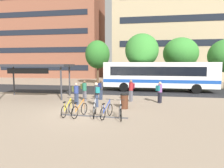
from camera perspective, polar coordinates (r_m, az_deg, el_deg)
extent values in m
plane|color=gray|center=(12.45, -8.41, -8.46)|extent=(200.00, 200.00, 0.00)
cube|color=#232326|center=(22.97, 0.11, -1.74)|extent=(80.00, 7.20, 0.01)
cube|color=white|center=(22.52, 13.30, 2.66)|extent=(12.06, 2.85, 2.70)
cube|color=#1947A3|center=(22.57, 13.26, 1.02)|extent=(12.08, 2.87, 0.36)
cube|color=black|center=(23.34, 26.91, 5.06)|extent=(1.06, 2.32, 0.40)
cube|color=black|center=(23.51, 28.05, 2.91)|extent=(0.13, 2.19, 1.40)
cube|color=black|center=(23.74, 12.48, 3.82)|extent=(9.84, 0.31, 0.97)
cube|color=black|center=(21.25, 12.64, 3.58)|extent=(9.84, 0.31, 0.97)
cylinder|color=black|center=(24.21, 21.95, -0.60)|extent=(1.01, 0.32, 1.00)
cylinder|color=black|center=(21.96, 23.07, -1.28)|extent=(1.01, 0.32, 1.00)
cylinder|color=black|center=(23.94, 4.18, -0.25)|extent=(1.01, 0.32, 1.00)
cylinder|color=black|center=(21.66, 3.44, -0.90)|extent=(1.01, 0.32, 1.00)
cube|color=#47474C|center=(11.70, -5.39, -9.22)|extent=(4.07, 0.23, 0.06)
cylinder|color=#47474C|center=(12.15, -12.35, -7.21)|extent=(0.04, 0.04, 0.70)
cylinder|color=#47474C|center=(11.78, -7.79, -7.54)|extent=(0.04, 0.04, 0.70)
cylinder|color=#47474C|center=(11.48, -2.95, -7.85)|extent=(0.04, 0.04, 0.70)
cylinder|color=#47474C|center=(11.28, 2.10, -8.10)|extent=(0.04, 0.04, 0.70)
torus|color=black|center=(12.60, -11.66, -6.71)|extent=(0.07, 0.71, 0.70)
torus|color=black|center=(11.70, -13.67, -7.74)|extent=(0.07, 0.71, 0.70)
cube|color=yellow|center=(12.10, -12.62, -5.74)|extent=(0.07, 0.92, 0.58)
cylinder|color=yellow|center=(11.73, -13.49, -6.38)|extent=(0.03, 0.03, 0.55)
cube|color=black|center=(11.68, -13.53, -5.11)|extent=(0.11, 0.22, 0.05)
cylinder|color=yellow|center=(12.52, -11.73, -5.32)|extent=(0.03, 0.03, 0.65)
cylinder|color=black|center=(12.46, -11.76, -3.91)|extent=(0.52, 0.05, 0.03)
torus|color=black|center=(12.21, -8.01, -7.05)|extent=(0.20, 0.70, 0.70)
torus|color=black|center=(11.37, -10.65, -8.08)|extent=(0.20, 0.70, 0.70)
cube|color=orange|center=(11.73, -9.26, -6.04)|extent=(0.24, 0.90, 0.58)
cylinder|color=orange|center=(11.39, -10.40, -6.68)|extent=(0.04, 0.04, 0.55)
cube|color=black|center=(11.33, -10.43, -5.38)|extent=(0.15, 0.24, 0.05)
cylinder|color=orange|center=(12.12, -8.08, -5.63)|extent=(0.04, 0.04, 0.65)
cylinder|color=black|center=(12.07, -8.11, -4.17)|extent=(0.51, 0.14, 0.03)
torus|color=black|center=(12.19, -4.79, -7.04)|extent=(0.16, 0.70, 0.70)
torus|color=black|center=(11.20, -5.28, -8.21)|extent=(0.16, 0.70, 0.70)
cube|color=#B7BABF|center=(11.64, -5.03, -6.07)|extent=(0.18, 0.91, 0.58)
cylinder|color=#B7BABF|center=(11.24, -5.24, -6.78)|extent=(0.03, 0.03, 0.55)
cube|color=black|center=(11.18, -5.25, -5.46)|extent=(0.13, 0.23, 0.05)
cylinder|color=#B7BABF|center=(12.10, -4.81, -5.61)|extent=(0.04, 0.04, 0.65)
cylinder|color=black|center=(12.04, -4.83, -4.15)|extent=(0.52, 0.11, 0.03)
torus|color=black|center=(11.83, -0.57, -7.42)|extent=(0.20, 0.70, 0.70)
torus|color=black|center=(10.92, -2.67, -8.56)|extent=(0.20, 0.70, 0.70)
cube|color=#1E3DB2|center=(11.32, -1.54, -6.40)|extent=(0.23, 0.91, 0.58)
cylinder|color=#1E3DB2|center=(10.95, -2.46, -7.10)|extent=(0.04, 0.04, 0.55)
cube|color=black|center=(10.89, -2.46, -5.75)|extent=(0.15, 0.24, 0.05)
cylinder|color=#1E3DB2|center=(11.74, -0.61, -5.95)|extent=(0.04, 0.04, 0.65)
cylinder|color=black|center=(11.68, -0.62, -4.44)|extent=(0.51, 0.14, 0.03)
torus|color=black|center=(11.67, 2.43, -7.61)|extent=(0.16, 0.70, 0.70)
torus|color=black|center=(10.68, 2.62, -8.89)|extent=(0.16, 0.70, 0.70)
cube|color=#B7BABF|center=(11.12, 2.52, -6.63)|extent=(0.18, 0.91, 0.58)
cylinder|color=#B7BABF|center=(10.72, 2.60, -7.39)|extent=(0.03, 0.03, 0.55)
cube|color=black|center=(10.66, 2.61, -6.01)|extent=(0.13, 0.23, 0.05)
cylinder|color=#B7BABF|center=(11.58, 2.44, -6.12)|extent=(0.04, 0.04, 0.65)
cylinder|color=black|center=(11.52, 2.45, -4.59)|extent=(0.52, 0.11, 0.03)
cylinder|color=#38383D|center=(17.05, -14.42, 0.11)|extent=(0.15, 0.15, 2.80)
cylinder|color=#38383D|center=(21.56, -26.41, 0.86)|extent=(0.15, 0.15, 2.80)
cylinder|color=#38383D|center=(19.23, -12.11, 0.81)|extent=(0.15, 0.15, 2.80)
cube|color=#28282D|center=(19.13, -21.28, 5.02)|extent=(6.60, 3.59, 0.20)
cube|color=black|center=(17.98, -23.08, 3.47)|extent=(3.57, 0.35, 0.44)
cube|color=#565660|center=(16.44, -7.89, -3.39)|extent=(0.33, 0.31, 0.86)
cylinder|color=#23664C|center=(16.34, -7.92, -0.81)|extent=(0.47, 0.47, 0.63)
sphere|color=brown|center=(16.30, -7.95, 0.67)|extent=(0.22, 0.22, 0.22)
cube|color=#56602D|center=(16.54, -8.47, -0.63)|extent=(0.31, 0.33, 0.40)
cube|color=black|center=(15.97, 13.57, -3.80)|extent=(0.32, 0.33, 0.85)
cylinder|color=#7F4C93|center=(15.87, 13.63, -1.22)|extent=(0.48, 0.48, 0.60)
sphere|color=tan|center=(15.82, 13.67, 0.26)|extent=(0.22, 0.22, 0.22)
cube|color=#197075|center=(15.66, 13.04, -1.19)|extent=(0.33, 0.32, 0.40)
cube|color=#2D3851|center=(16.93, -3.22, -3.03)|extent=(0.25, 0.30, 0.88)
cylinder|color=#333338|center=(16.83, -3.23, -0.55)|extent=(0.41, 0.41, 0.59)
sphere|color=brown|center=(16.79, -3.24, 0.82)|extent=(0.22, 0.22, 0.22)
cube|color=navy|center=(16.60, -3.63, -0.55)|extent=(0.31, 0.24, 0.40)
cube|color=#2D3851|center=(15.21, -10.19, -4.22)|extent=(0.32, 0.30, 0.85)
cylinder|color=navy|center=(15.10, -10.24, -1.58)|extent=(0.46, 0.46, 0.57)
sphere|color=tan|center=(15.06, -10.27, -0.09)|extent=(0.22, 0.22, 0.22)
cube|color=#56602D|center=(15.30, -10.88, -1.39)|extent=(0.29, 0.33, 0.40)
cube|color=#565660|center=(16.19, 5.44, -3.42)|extent=(0.30, 0.32, 0.91)
cylinder|color=maroon|center=(16.08, 5.47, -0.70)|extent=(0.46, 0.46, 0.64)
sphere|color=#936B4C|center=(16.03, 5.49, 0.82)|extent=(0.22, 0.22, 0.22)
cube|color=maroon|center=(16.29, 5.97, -0.50)|extent=(0.33, 0.29, 0.40)
cube|color=#2D3851|center=(14.14, -4.50, -4.81)|extent=(0.31, 0.33, 0.90)
cylinder|color=#333338|center=(14.02, -4.53, -1.74)|extent=(0.47, 0.47, 0.63)
sphere|color=beige|center=(13.97, -4.54, 0.00)|extent=(0.22, 0.22, 0.22)
cube|color=#197075|center=(13.77, -4.18, -1.74)|extent=(0.33, 0.30, 0.40)
cylinder|color=#4C2819|center=(13.61, 3.56, -5.12)|extent=(0.52, 0.52, 0.95)
cylinder|color=black|center=(13.52, 3.58, -2.98)|extent=(0.55, 0.55, 0.08)
cylinder|color=brown|center=(29.32, -4.14, 2.50)|extent=(0.32, 0.32, 2.63)
ellipsoid|color=#2D7028|center=(29.29, -4.19, 8.46)|extent=(3.57, 3.57, 4.08)
cylinder|color=brown|center=(29.61, 18.91, 2.22)|extent=(0.32, 0.32, 2.63)
ellipsoid|color=#388433|center=(29.59, 19.12, 8.34)|extent=(4.81, 4.81, 4.36)
cylinder|color=brown|center=(25.66, 8.45, 2.28)|extent=(0.32, 0.32, 2.92)
ellipsoid|color=#388433|center=(25.66, 8.56, 9.53)|extent=(4.20, 4.20, 4.20)
cube|color=brown|center=(49.08, -16.68, 14.91)|extent=(22.38, 10.21, 21.82)
cube|color=black|center=(43.91, -19.31, 4.46)|extent=(19.70, 0.06, 1.10)
cube|color=black|center=(43.98, -19.48, 9.20)|extent=(19.70, 0.06, 1.10)
cube|color=black|center=(44.35, -19.65, 13.89)|extent=(19.70, 0.06, 1.10)
cube|color=black|center=(45.02, -19.82, 18.48)|extent=(19.70, 0.06, 1.10)
cube|color=tan|center=(41.67, 18.06, 15.45)|extent=(23.55, 10.32, 20.30)
cube|color=black|center=(35.94, 18.85, 4.62)|extent=(20.73, 0.06, 1.10)
cube|color=black|center=(36.09, 19.07, 11.07)|extent=(20.73, 0.06, 1.10)
cube|color=black|center=(36.70, 19.30, 17.39)|extent=(20.73, 0.06, 1.10)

